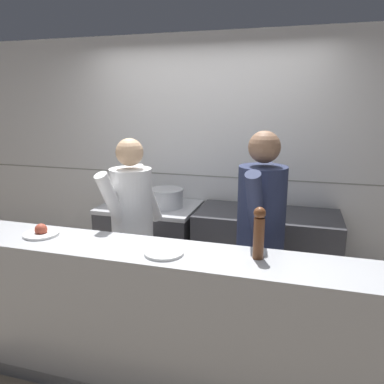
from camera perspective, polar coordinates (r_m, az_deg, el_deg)
name	(u,v)px	position (r m, az deg, el deg)	size (l,w,h in m)	color
ground_plane	(161,352)	(3.22, -4.72, -23.13)	(14.00, 14.00, 0.00)	#7F705B
wall_back_tiled	(207,162)	(4.01, 2.31, 4.66)	(8.00, 0.06, 2.60)	white
oven_range	(151,245)	(4.02, -6.26, -8.07)	(0.97, 0.71, 0.89)	#38383D
prep_counter	(266,258)	(3.75, 11.14, -9.81)	(1.34, 0.65, 0.90)	#38383D
pass_counter	(169,323)	(2.62, -3.46, -19.35)	(3.18, 0.45, 1.01)	#B7BABF
stock_pot	(133,195)	(3.99, -8.96, -0.40)	(0.33, 0.33, 0.15)	beige
sauce_pot	(166,197)	(3.77, -3.93, -0.81)	(0.35, 0.35, 0.19)	#B7BABF
mixing_bowl_steel	(257,207)	(3.59, 9.92, -2.26)	(0.30, 0.30, 0.10)	#B7BABF
plated_dish_main	(41,232)	(2.85, -21.98, -5.71)	(0.25, 0.25, 0.09)	white
plated_dish_appetiser	(164,253)	(2.35, -4.28, -9.18)	(0.25, 0.25, 0.02)	white
pepper_mill	(259,232)	(2.26, 10.16, -6.00)	(0.07, 0.07, 0.32)	brown
chef_head_cook	(133,228)	(3.11, -9.05, -5.41)	(0.42, 0.71, 1.65)	black
chef_sous	(260,235)	(2.84, 10.38, -6.43)	(0.39, 0.76, 1.73)	black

